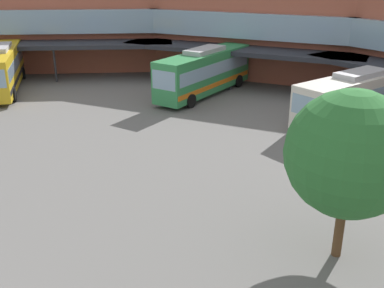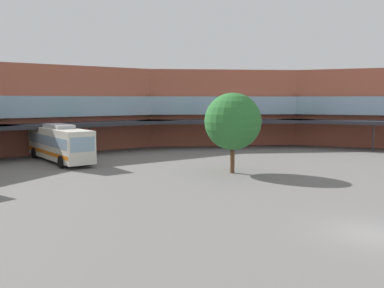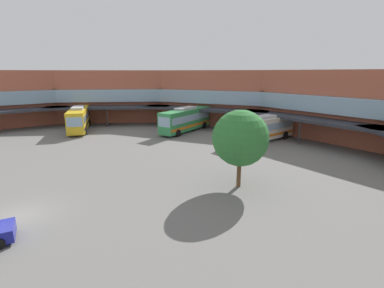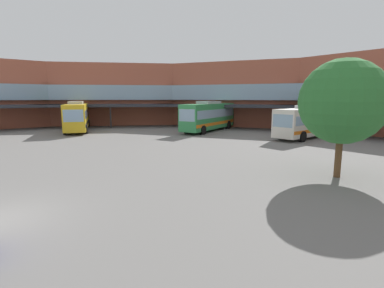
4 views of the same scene
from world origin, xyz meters
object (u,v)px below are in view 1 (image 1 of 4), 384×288
object	(u,v)px
bus_2	(205,71)
plaza_tree	(350,154)
bus_0	(1,68)
bus_3	(358,96)

from	to	relation	value
bus_2	plaza_tree	world-z (taller)	plaza_tree
bus_0	plaza_tree	xyz separation A→B (m)	(33.13, 3.37, 2.22)
bus_3	bus_2	bearing A→B (deg)	-71.21
bus_3	plaza_tree	xyz separation A→B (m)	(9.42, -14.50, 2.39)
bus_2	bus_3	bearing A→B (deg)	89.95
bus_0	plaza_tree	world-z (taller)	plaza_tree
bus_2	plaza_tree	xyz separation A→B (m)	(21.44, -10.13, 2.21)
plaza_tree	bus_3	bearing A→B (deg)	123.01
bus_0	plaza_tree	distance (m)	33.38
bus_0	bus_2	world-z (taller)	bus_2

